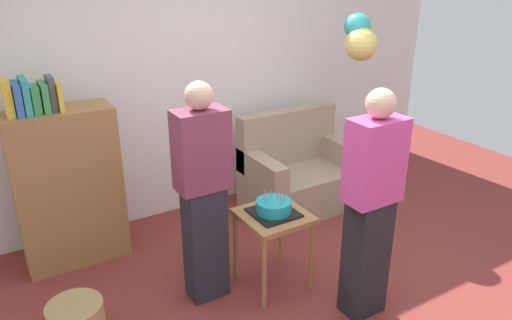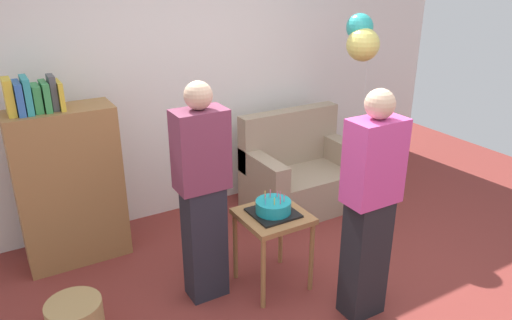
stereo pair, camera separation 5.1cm
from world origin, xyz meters
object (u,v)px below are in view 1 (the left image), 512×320
Objects in this scene: birthday_cake at (274,208)px; balloon_bunch at (360,40)px; bookshelf at (67,185)px; handbag at (376,215)px; person_blowing_candles at (203,194)px; person_holding_cake at (371,207)px; couch at (298,174)px; side_table at (273,225)px.

balloon_bunch is at bearing 27.53° from birthday_cake.
birthday_cake is at bearing -43.34° from bookshelf.
handbag is 0.15× the size of balloon_bunch.
person_holding_cake is (0.86, -0.74, 0.00)m from person_blowing_candles.
balloon_bunch is (0.45, -0.26, 1.32)m from couch.
person_holding_cake is 0.86× the size of balloon_bunch.
couch reaches higher than handbag.
person_holding_cake is at bearing -127.75° from balloon_bunch.
bookshelf reaches higher than birthday_cake.
side_table is 1.95m from balloon_bunch.
bookshelf is at bearing 136.66° from side_table.
couch is 0.67× the size of person_blowing_candles.
side_table is at bearing -57.59° from person_holding_cake.
bookshelf is 2.77m from handbag.
birthday_cake is at bearing -133.77° from couch.
person_blowing_candles is at bearing -176.30° from handbag.
bookshelf reaches higher than side_table.
couch is 0.58× the size of balloon_bunch.
person_blowing_candles reaches higher than couch.
birthday_cake is at bearing -15.60° from person_blowing_candles.
person_blowing_candles reaches higher than birthday_cake.
person_blowing_candles is 2.14m from balloon_bunch.
handbag is at bearing -60.64° from couch.
birthday_cake is (-0.94, -0.98, 0.32)m from couch.
bookshelf is 0.82× the size of balloon_bunch.
person_blowing_candles is 0.86× the size of balloon_bunch.
handbag is at bearing 11.20° from birthday_cake.
side_table is (1.22, -1.15, -0.17)m from bookshelf.
side_table is at bearing -15.60° from person_blowing_candles.
birthday_cake is at bearing -120.38° from side_table.
couch is 0.67× the size of person_holding_cake.
couch is 1.75m from person_holding_cake.
person_blowing_candles is (-1.43, -0.84, 0.49)m from couch.
couch is 2.19m from bookshelf.
couch is at bearing 31.47° from person_blowing_candles.
person_holding_cake is 5.82× the size of handbag.
handbag is at bearing -18.98° from bookshelf.
side_table is 0.37× the size of person_holding_cake.
side_table is 1.43m from handbag.
balloon_bunch is at bearing 27.53° from side_table.
person_blowing_candles is at bearing -54.01° from bookshelf.
person_holding_cake is at bearing -109.85° from couch.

